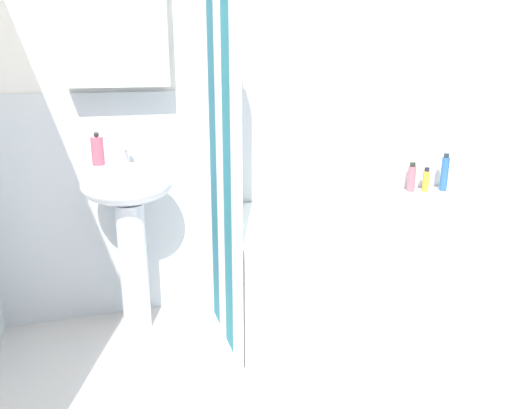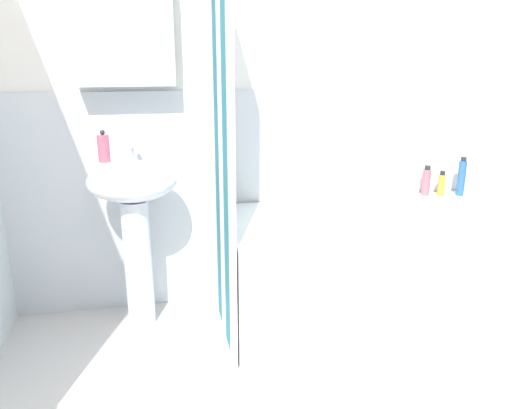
{
  "view_description": "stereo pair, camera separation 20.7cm",
  "coord_description": "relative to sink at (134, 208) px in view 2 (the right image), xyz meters",
  "views": [
    {
      "loc": [
        -0.96,
        -1.39,
        1.37
      ],
      "look_at": [
        -0.29,
        0.77,
        0.7
      ],
      "focal_mm": 35.15,
      "sensor_mm": 36.0,
      "label": 1
    },
    {
      "loc": [
        -0.76,
        -1.44,
        1.37
      ],
      "look_at": [
        -0.29,
        0.77,
        0.7
      ],
      "focal_mm": 35.15,
      "sensor_mm": 36.0,
      "label": 2
    }
  ],
  "objects": [
    {
      "name": "wall_back_tiled",
      "position": [
        0.81,
        0.23,
        0.5
      ],
      "size": [
        3.6,
        0.18,
        2.4
      ],
      "color": "white",
      "rests_on": "ground_plane"
    },
    {
      "name": "sink",
      "position": [
        0.0,
        0.0,
        0.0
      ],
      "size": [
        0.44,
        0.34,
        0.88
      ],
      "color": "white",
      "rests_on": "ground_plane"
    },
    {
      "name": "faucet",
      "position": [
        0.0,
        0.08,
        0.3
      ],
      "size": [
        0.03,
        0.12,
        0.12
      ],
      "color": "silver",
      "rests_on": "sink"
    },
    {
      "name": "soap_dispenser",
      "position": [
        -0.12,
        0.02,
        0.3
      ],
      "size": [
        0.06,
        0.06,
        0.16
      ],
      "color": "#C14F64",
      "rests_on": "sink"
    },
    {
      "name": "bathtub",
      "position": [
        1.21,
        -0.17,
        -0.36
      ],
      "size": [
        1.54,
        0.71,
        0.58
      ],
      "primitive_type": "cube",
      "color": "white",
      "rests_on": "ground_plane"
    },
    {
      "name": "shower_curtain",
      "position": [
        0.42,
        -0.17,
        0.36
      ],
      "size": [
        0.01,
        0.71,
        2.0
      ],
      "color": "white",
      "rests_on": "ground_plane"
    },
    {
      "name": "shampoo_bottle",
      "position": [
        1.88,
        0.09,
        0.04
      ],
      "size": [
        0.04,
        0.04,
        0.23
      ],
      "color": "#2756A2",
      "rests_on": "bathtub"
    },
    {
      "name": "body_wash_bottle",
      "position": [
        1.77,
        0.11,
        0.0
      ],
      "size": [
        0.04,
        0.04,
        0.15
      ],
      "color": "gold",
      "rests_on": "bathtub"
    },
    {
      "name": "lotion_bottle",
      "position": [
        1.68,
        0.14,
        0.02
      ],
      "size": [
        0.05,
        0.05,
        0.18
      ],
      "color": "#C45464",
      "rests_on": "bathtub"
    },
    {
      "name": "towel_folded",
      "position": [
        1.18,
        -0.4,
        -0.02
      ],
      "size": [
        0.28,
        0.25,
        0.09
      ],
      "primitive_type": "cube",
      "rotation": [
        0.0,
        0.0,
        0.09
      ],
      "color": "silver",
      "rests_on": "bathtub"
    }
  ]
}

